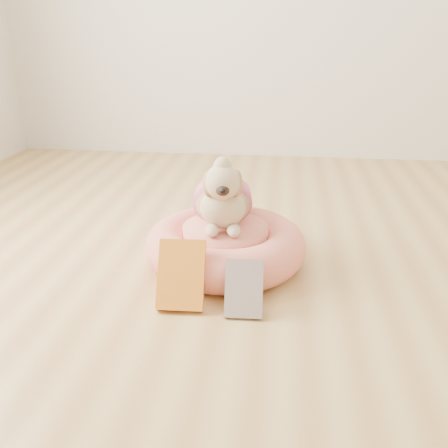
# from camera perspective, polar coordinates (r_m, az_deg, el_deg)

# --- Properties ---
(floor) EXTENTS (4.50, 4.50, 0.00)m
(floor) POSITION_cam_1_polar(r_m,az_deg,el_deg) (1.49, 9.46, -13.90)
(floor) COLOR #B3854A
(floor) RESTS_ON ground
(pet_bed) EXTENTS (0.61, 0.61, 0.16)m
(pet_bed) POSITION_cam_1_polar(r_m,az_deg,el_deg) (1.91, 0.18, -2.50)
(pet_bed) COLOR #D66053
(pet_bed) RESTS_ON floor
(dog) EXTENTS (0.32, 0.42, 0.29)m
(dog) POSITION_cam_1_polar(r_m,az_deg,el_deg) (1.86, -0.16, 4.32)
(dog) COLOR brown
(dog) RESTS_ON pet_bed
(book_yellow) EXTENTS (0.16, 0.16, 0.21)m
(book_yellow) POSITION_cam_1_polar(r_m,az_deg,el_deg) (1.64, -4.91, -5.81)
(book_yellow) COLOR gold
(book_yellow) RESTS_ON floor
(book_white) EXTENTS (0.12, 0.11, 0.17)m
(book_white) POSITION_cam_1_polar(r_m,az_deg,el_deg) (1.59, 2.29, -7.38)
(book_white) COLOR white
(book_white) RESTS_ON floor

